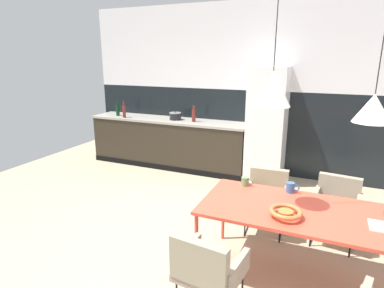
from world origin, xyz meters
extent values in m
plane|color=tan|center=(0.00, 0.00, 0.00)|extent=(8.51, 8.51, 0.00)
cube|color=black|center=(0.00, 2.87, 0.74)|extent=(6.54, 0.12, 1.49)
cube|color=silver|center=(0.00, 2.87, 2.23)|extent=(6.54, 0.12, 1.49)
cube|color=#2E261C|center=(-1.59, 2.51, 0.44)|extent=(3.06, 0.60, 0.88)
cube|color=#9B968A|center=(-1.59, 2.51, 0.90)|extent=(3.09, 0.63, 0.04)
cube|color=black|center=(-1.59, 2.20, 0.05)|extent=(3.06, 0.01, 0.10)
cube|color=silver|center=(0.26, 2.51, 0.96)|extent=(0.60, 0.60, 1.91)
cube|color=#E04833|center=(1.12, 0.02, 0.71)|extent=(1.92, 0.88, 0.03)
cylinder|color=#E24B35|center=(0.20, 0.41, 0.35)|extent=(0.04, 0.04, 0.69)
cylinder|color=#DC4636|center=(0.20, -0.38, 0.35)|extent=(0.04, 0.04, 0.69)
cube|color=gray|center=(0.61, 0.77, 0.39)|extent=(0.50, 0.48, 0.06)
cube|color=#998567|center=(0.60, 0.97, 0.58)|extent=(0.46, 0.10, 0.31)
cube|color=gray|center=(0.83, 0.78, 0.49)|extent=(0.07, 0.42, 0.14)
cube|color=gray|center=(0.39, 0.76, 0.49)|extent=(0.07, 0.42, 0.14)
cylinder|color=black|center=(0.82, 0.59, 0.18)|extent=(0.02, 0.02, 0.36)
cylinder|color=black|center=(0.42, 0.57, 0.18)|extent=(0.02, 0.02, 0.36)
cylinder|color=black|center=(0.80, 0.97, 0.18)|extent=(0.02, 0.02, 0.36)
cylinder|color=black|center=(0.40, 0.95, 0.18)|extent=(0.02, 0.02, 0.36)
cylinder|color=black|center=(0.81, 0.78, 0.01)|extent=(0.04, 0.41, 0.02)
cylinder|color=black|center=(0.41, 0.76, 0.01)|extent=(0.04, 0.41, 0.02)
cube|color=gray|center=(1.37, 0.82, 0.42)|extent=(0.53, 0.51, 0.06)
cube|color=gray|center=(1.39, 1.02, 0.60)|extent=(0.46, 0.13, 0.30)
cube|color=gray|center=(1.59, 0.79, 0.52)|extent=(0.10, 0.42, 0.14)
cube|color=gray|center=(1.15, 0.84, 0.52)|extent=(0.10, 0.42, 0.14)
cylinder|color=black|center=(1.54, 0.61, 0.19)|extent=(0.02, 0.02, 0.39)
cylinder|color=black|center=(1.15, 0.65, 0.19)|extent=(0.02, 0.02, 0.39)
cylinder|color=black|center=(1.59, 0.99, 0.19)|extent=(0.02, 0.02, 0.39)
cylinder|color=black|center=(1.19, 1.03, 0.19)|extent=(0.02, 0.02, 0.39)
cylinder|color=black|center=(1.57, 0.80, 0.01)|extent=(0.06, 0.41, 0.02)
cylinder|color=black|center=(1.17, 0.84, 0.01)|extent=(0.06, 0.41, 0.02)
cube|color=gray|center=(0.47, -0.73, 0.42)|extent=(0.53, 0.51, 0.06)
cube|color=gray|center=(0.44, -0.93, 0.62)|extent=(0.46, 0.13, 0.34)
cube|color=gray|center=(0.25, -0.70, 0.52)|extent=(0.10, 0.42, 0.14)
cube|color=gray|center=(0.68, -0.75, 0.52)|extent=(0.10, 0.42, 0.14)
cylinder|color=black|center=(0.29, -0.52, 0.19)|extent=(0.02, 0.02, 0.39)
cylinder|color=#B2662D|center=(0.94, -0.18, 0.75)|extent=(0.13, 0.13, 0.06)
torus|color=#AB6333|center=(0.94, -0.18, 0.77)|extent=(0.28, 0.28, 0.04)
cube|color=white|center=(1.65, -0.05, 0.73)|extent=(0.14, 0.20, 0.01)
cylinder|color=#335B93|center=(0.91, 0.37, 0.78)|extent=(0.08, 0.08, 0.10)
torus|color=#335B93|center=(0.97, 0.37, 0.78)|extent=(0.07, 0.01, 0.07)
cylinder|color=#5B8456|center=(0.45, 0.36, 0.77)|extent=(0.08, 0.08, 0.09)
torus|color=#5B8456|center=(0.50, 0.36, 0.78)|extent=(0.06, 0.01, 0.06)
cylinder|color=black|center=(-1.44, 2.50, 0.98)|extent=(0.21, 0.21, 0.12)
cylinder|color=gray|center=(-1.44, 2.50, 1.05)|extent=(0.22, 0.22, 0.01)
sphere|color=black|center=(-1.44, 2.50, 1.07)|extent=(0.02, 0.02, 0.02)
cylinder|color=maroon|center=(-2.44, 2.31, 1.04)|extent=(0.06, 0.06, 0.24)
cylinder|color=maroon|center=(-2.44, 2.31, 1.20)|extent=(0.03, 0.03, 0.08)
cylinder|color=#0F3319|center=(-2.68, 2.43, 1.03)|extent=(0.07, 0.07, 0.23)
cylinder|color=#0F3319|center=(-2.68, 2.43, 1.18)|extent=(0.03, 0.03, 0.07)
cylinder|color=maroon|center=(-1.05, 2.46, 1.03)|extent=(0.07, 0.07, 0.22)
cylinder|color=maroon|center=(-1.05, 2.46, 1.18)|extent=(0.03, 0.03, 0.07)
cylinder|color=black|center=(0.74, -0.02, 2.43)|extent=(0.01, 0.01, 0.98)
cone|color=silver|center=(0.74, -0.02, 1.79)|extent=(0.31, 0.31, 0.30)
cone|color=silver|center=(1.50, 0.04, 1.66)|extent=(0.29, 0.29, 0.23)
camera|label=1|loc=(1.19, -2.78, 2.05)|focal=29.94mm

